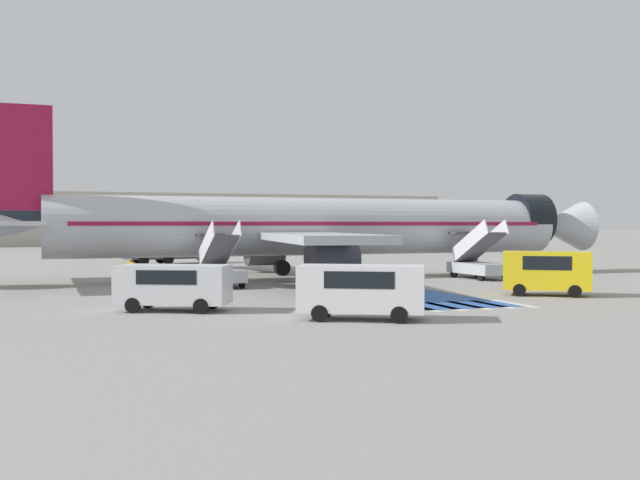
# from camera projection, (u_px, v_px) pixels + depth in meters

# --- Properties ---
(ground_plane) EXTENTS (600.00, 600.00, 0.00)m
(ground_plane) POSITION_uv_depth(u_px,v_px,m) (331.00, 277.00, 52.06)
(ground_plane) COLOR gray
(apron_leadline_yellow) EXTENTS (79.35, 1.76, 0.01)m
(apron_leadline_yellow) POSITION_uv_depth(u_px,v_px,m) (319.00, 278.00, 50.76)
(apron_leadline_yellow) COLOR gold
(apron_leadline_yellow) RESTS_ON ground_plane
(apron_stand_patch_blue) EXTENTS (5.52, 12.06, 0.01)m
(apron_stand_patch_blue) POSITION_uv_depth(u_px,v_px,m) (408.00, 296.00, 37.93)
(apron_stand_patch_blue) COLOR #2856A8
(apron_stand_patch_blue) RESTS_ON ground_plane
(apron_walkway_bar_0) EXTENTS (0.44, 3.60, 0.01)m
(apron_walkway_bar_0) POSITION_uv_depth(u_px,v_px,m) (370.00, 309.00, 31.97)
(apron_walkway_bar_0) COLOR silver
(apron_walkway_bar_0) RESTS_ON ground_plane
(apron_walkway_bar_1) EXTENTS (0.44, 3.60, 0.01)m
(apron_walkway_bar_1) POSITION_uv_depth(u_px,v_px,m) (395.00, 308.00, 32.37)
(apron_walkway_bar_1) COLOR silver
(apron_walkway_bar_1) RESTS_ON ground_plane
(apron_walkway_bar_2) EXTENTS (0.44, 3.60, 0.01)m
(apron_walkway_bar_2) POSITION_uv_depth(u_px,v_px,m) (420.00, 307.00, 32.77)
(apron_walkway_bar_2) COLOR silver
(apron_walkway_bar_2) RESTS_ON ground_plane
(apron_walkway_bar_3) EXTENTS (0.44, 3.60, 0.01)m
(apron_walkway_bar_3) POSITION_uv_depth(u_px,v_px,m) (444.00, 306.00, 33.17)
(apron_walkway_bar_3) COLOR silver
(apron_walkway_bar_3) RESTS_ON ground_plane
(apron_walkway_bar_4) EXTENTS (0.44, 3.60, 0.01)m
(apron_walkway_bar_4) POSITION_uv_depth(u_px,v_px,m) (468.00, 305.00, 33.57)
(apron_walkway_bar_4) COLOR silver
(apron_walkway_bar_4) RESTS_ON ground_plane
(apron_walkway_bar_5) EXTENTS (0.44, 3.60, 0.01)m
(apron_walkway_bar_5) POSITION_uv_depth(u_px,v_px,m) (491.00, 304.00, 33.97)
(apron_walkway_bar_5) COLOR silver
(apron_walkway_bar_5) RESTS_ON ground_plane
(apron_walkway_bar_6) EXTENTS (0.44, 3.60, 0.01)m
(apron_walkway_bar_6) POSITION_uv_depth(u_px,v_px,m) (514.00, 303.00, 34.37)
(apron_walkway_bar_6) COLOR silver
(apron_walkway_bar_6) RESTS_ON ground_plane
(airliner) EXTENTS (45.51, 32.93, 10.71)m
(airliner) POSITION_uv_depth(u_px,v_px,m) (311.00, 227.00, 50.47)
(airliner) COLOR #B7BCC4
(airliner) RESTS_ON ground_plane
(boarding_stairs_forward) EXTENTS (2.29, 5.27, 3.96)m
(boarding_stairs_forward) POSITION_uv_depth(u_px,v_px,m) (479.00, 264.00, 49.96)
(boarding_stairs_forward) COLOR #ADB2BA
(boarding_stairs_forward) RESTS_ON ground_plane
(boarding_stairs_aft) EXTENTS (2.29, 5.27, 3.89)m
(boarding_stairs_aft) POSITION_uv_depth(u_px,v_px,m) (219.00, 270.00, 43.75)
(boarding_stairs_aft) COLOR #ADB2BA
(boarding_stairs_aft) RESTS_ON ground_plane
(fuel_tanker) EXTENTS (9.20, 3.89, 3.37)m
(fuel_tanker) POSITION_uv_depth(u_px,v_px,m) (173.00, 245.00, 68.83)
(fuel_tanker) COLOR #38383D
(fuel_tanker) RESTS_ON ground_plane
(service_van_0) EXTENTS (5.03, 3.81, 1.94)m
(service_van_0) POSITION_uv_depth(u_px,v_px,m) (174.00, 283.00, 31.38)
(service_van_0) COLOR silver
(service_van_0) RESTS_ON ground_plane
(service_van_2) EXTENTS (4.61, 3.99, 2.25)m
(service_van_2) POSITION_uv_depth(u_px,v_px,m) (546.00, 269.00, 38.20)
(service_van_2) COLOR yellow
(service_van_2) RESTS_ON ground_plane
(service_van_3) EXTENTS (5.09, 3.90, 2.08)m
(service_van_3) POSITION_uv_depth(u_px,v_px,m) (361.00, 287.00, 28.48)
(service_van_3) COLOR silver
(service_van_3) RESTS_ON ground_plane
(baggage_cart) EXTENTS (1.88, 2.80, 0.87)m
(baggage_cart) POSITION_uv_depth(u_px,v_px,m) (138.00, 288.00, 39.64)
(baggage_cart) COLOR gray
(baggage_cart) RESTS_ON ground_plane
(ground_crew_0) EXTENTS (0.48, 0.45, 1.68)m
(ground_crew_0) POSITION_uv_depth(u_px,v_px,m) (131.00, 271.00, 43.16)
(ground_crew_0) COLOR #191E38
(ground_crew_0) RESTS_ON ground_plane
(ground_crew_1) EXTENTS (0.48, 0.44, 1.69)m
(ground_crew_1) POSITION_uv_depth(u_px,v_px,m) (309.00, 266.00, 47.48)
(ground_crew_1) COLOR #2D2D33
(ground_crew_1) RESTS_ON ground_plane
(terminal_building) EXTENTS (106.21, 12.10, 9.02)m
(terminal_building) POSITION_uv_depth(u_px,v_px,m) (156.00, 219.00, 132.86)
(terminal_building) COLOR #B2AD9E
(terminal_building) RESTS_ON ground_plane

